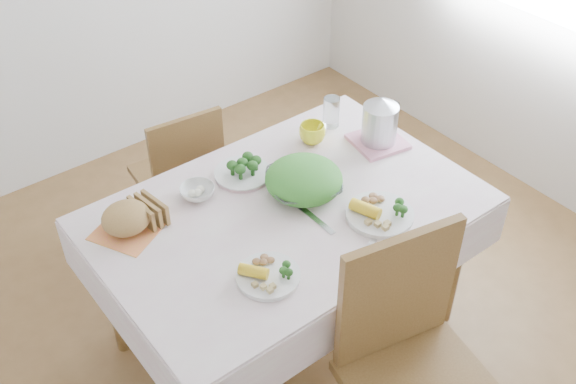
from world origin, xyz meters
TOP-DOWN VIEW (x-y plane):
  - floor at (0.00, 0.00)m, footprint 3.60×3.60m
  - dining_table at (0.00, 0.00)m, footprint 1.40×0.90m
  - tablecloth at (0.00, 0.00)m, footprint 1.50×1.00m
  - chair_far at (-0.03, 0.86)m, footprint 0.42×0.42m
  - salad_bowl at (0.11, 0.04)m, footprint 0.39×0.39m
  - dinner_plate_left at (-0.29, -0.26)m, footprint 0.28×0.28m
  - dinner_plate_right at (0.25, -0.26)m, footprint 0.27×0.27m
  - broccoli_plate at (-0.02, 0.28)m, footprint 0.26×0.26m
  - napkin at (-0.56, 0.27)m, footprint 0.31×0.31m
  - bread_loaf at (-0.56, 0.27)m, footprint 0.23×0.22m
  - fruit_bowl at (-0.24, 0.28)m, footprint 0.18×0.18m
  - yellow_mug at (0.36, 0.29)m, footprint 0.15×0.15m
  - glass_tumbler at (0.52, 0.34)m, footprint 0.09×0.09m
  - pink_tray at (0.59, 0.10)m, footprint 0.25×0.25m
  - electric_kettle at (0.59, 0.10)m, footprint 0.19×0.19m
  - fork_left at (0.04, -0.12)m, footprint 0.03×0.22m
  - knife at (0.15, -0.34)m, footprint 0.19×0.12m

SIDE VIEW (x-z plane):
  - floor at x=0.00m, z-range 0.00..0.00m
  - dining_table at x=0.00m, z-range 0.00..0.75m
  - chair_far at x=-0.03m, z-range 0.04..0.89m
  - tablecloth at x=0.00m, z-range 0.75..0.76m
  - napkin at x=-0.56m, z-range 0.76..0.77m
  - fork_left at x=0.04m, z-range 0.76..0.77m
  - knife at x=0.15m, z-range 0.76..0.77m
  - pink_tray at x=0.59m, z-range 0.76..0.78m
  - broccoli_plate at x=-0.02m, z-range 0.76..0.78m
  - dinner_plate_left at x=-0.29m, z-range 0.76..0.78m
  - dinner_plate_right at x=0.25m, z-range 0.76..0.78m
  - fruit_bowl at x=-0.24m, z-range 0.76..0.81m
  - salad_bowl at x=0.11m, z-range 0.76..0.83m
  - yellow_mug at x=0.36m, z-range 0.76..0.85m
  - bread_loaf at x=-0.56m, z-range 0.76..0.88m
  - glass_tumbler at x=0.52m, z-range 0.76..0.90m
  - electric_kettle at x=0.59m, z-range 0.77..0.99m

